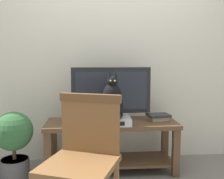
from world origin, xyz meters
name	(u,v)px	position (x,y,z in m)	size (l,w,h in m)	color
back_wall	(113,42)	(0.00, 0.89, 1.40)	(7.00, 0.12, 2.80)	beige
tv_stand	(112,137)	(-0.05, 0.45, 0.37)	(1.38, 0.50, 0.54)	#513823
tv	(111,93)	(-0.05, 0.52, 0.84)	(0.85, 0.20, 0.57)	black
media_box	(112,120)	(-0.06, 0.35, 0.58)	(0.37, 0.30, 0.08)	#BCBCC1
cat	(112,100)	(-0.06, 0.33, 0.79)	(0.23, 0.35, 0.46)	black
wooden_chair	(84,151)	(-0.32, -0.49, 0.56)	(0.61, 0.61, 0.95)	brown
book_stack	(159,117)	(0.46, 0.47, 0.58)	(0.25, 0.21, 0.07)	beige
potted_plant	(14,140)	(-1.04, 0.32, 0.40)	(0.38, 0.38, 0.69)	#47474C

